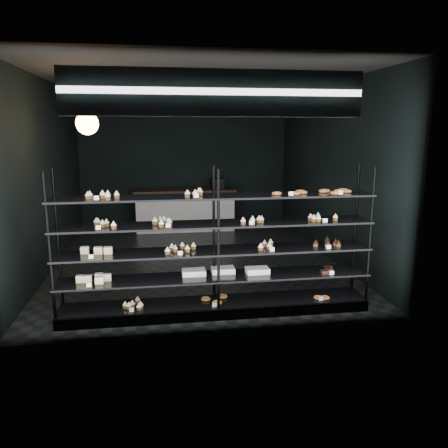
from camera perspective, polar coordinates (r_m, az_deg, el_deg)
The scene contains 5 objects.
room at distance 7.83m, azimuth -3.82°, elevation 6.61°, with size 5.01×6.01×3.20m.
display_shelf at distance 5.64m, azimuth -1.27°, elevation -5.69°, with size 4.00×0.50×1.91m.
signage at distance 4.90m, azimuth -1.02°, elevation 16.75°, with size 3.30×0.05×0.50m.
pendant_lamp at distance 6.78m, azimuth -17.44°, elevation 12.42°, with size 0.32×0.32×0.89m.
service_counter at distance 10.46m, azimuth -5.03°, elevation 1.93°, with size 2.38×0.65×1.23m.
Camera 1 is at (-0.64, -7.77, 2.36)m, focal length 35.00 mm.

